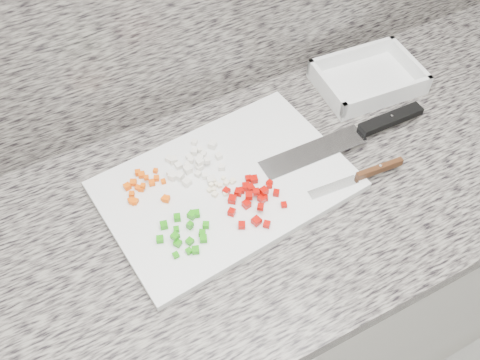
# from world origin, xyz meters

# --- Properties ---
(cabinet) EXTENTS (3.92, 0.62, 0.86)m
(cabinet) POSITION_xyz_m (0.00, 1.44, 0.43)
(cabinet) COLOR white
(cabinet) RESTS_ON ground
(countertop) EXTENTS (3.96, 0.64, 0.04)m
(countertop) POSITION_xyz_m (0.00, 1.44, 0.88)
(countertop) COLOR slate
(countertop) RESTS_ON cabinet
(cutting_board) EXTENTS (0.51, 0.37, 0.02)m
(cutting_board) POSITION_xyz_m (0.03, 1.49, 0.91)
(cutting_board) COLOR silver
(cutting_board) RESTS_ON countertop
(carrot_pile) EXTENTS (0.08, 0.10, 0.02)m
(carrot_pile) POSITION_xyz_m (-0.13, 1.55, 0.92)
(carrot_pile) COLOR #EA5305
(carrot_pile) RESTS_ON cutting_board
(onion_pile) EXTENTS (0.13, 0.12, 0.02)m
(onion_pile) POSITION_xyz_m (-0.02, 1.56, 0.92)
(onion_pile) COLOR silver
(onion_pile) RESTS_ON cutting_board
(green_pepper_pile) EXTENTS (0.10, 0.10, 0.02)m
(green_pepper_pile) POSITION_xyz_m (-0.09, 1.42, 0.92)
(green_pepper_pile) COLOR #1E8A0C
(green_pepper_pile) RESTS_ON cutting_board
(red_pepper_pile) EXTENTS (0.12, 0.13, 0.02)m
(red_pepper_pile) POSITION_xyz_m (0.05, 1.42, 0.92)
(red_pepper_pile) COLOR #A40702
(red_pepper_pile) RESTS_ON cutting_board
(garlic_pile) EXTENTS (0.06, 0.05, 0.01)m
(garlic_pile) POSITION_xyz_m (0.01, 1.48, 0.92)
(garlic_pile) COLOR beige
(garlic_pile) RESTS_ON cutting_board
(chef_knife) EXTENTS (0.39, 0.06, 0.02)m
(chef_knife) POSITION_xyz_m (0.35, 1.47, 0.92)
(chef_knife) COLOR silver
(chef_knife) RESTS_ON cutting_board
(paring_knife) EXTENTS (0.21, 0.03, 0.02)m
(paring_knife) POSITION_xyz_m (0.29, 1.37, 0.92)
(paring_knife) COLOR silver
(paring_knife) RESTS_ON cutting_board
(tray) EXTENTS (0.25, 0.19, 0.05)m
(tray) POSITION_xyz_m (0.46, 1.61, 0.92)
(tray) COLOR silver
(tray) RESTS_ON countertop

